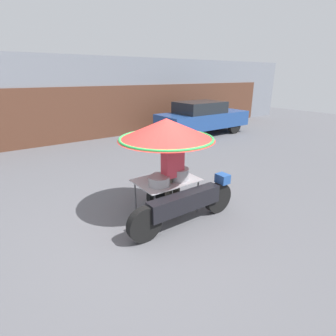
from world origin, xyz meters
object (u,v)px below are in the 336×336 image
vendor_person (173,171)px  potted_plant (225,115)px  vendor_motorcycle_cart (169,144)px  parked_car (202,117)px

vendor_person → potted_plant: vendor_person is taller
vendor_motorcycle_cart → vendor_person: size_ratio=1.40×
parked_car → potted_plant: bearing=21.6°
parked_car → potted_plant: parked_car is taller
potted_plant → parked_car: bearing=-158.4°
vendor_person → potted_plant: size_ratio=1.74×
vendor_motorcycle_cart → potted_plant: 10.22m
potted_plant → vendor_person: bearing=-142.8°
parked_car → potted_plant: size_ratio=4.58×
vendor_motorcycle_cart → potted_plant: (8.16, 6.10, -0.85)m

